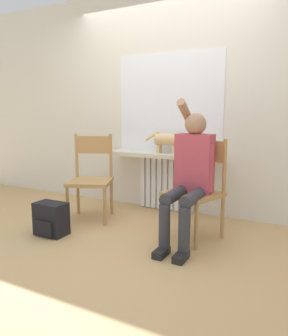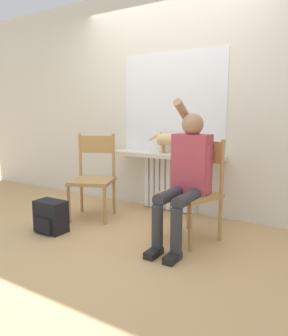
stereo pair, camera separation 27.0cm
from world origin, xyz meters
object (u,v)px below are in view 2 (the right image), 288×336
Objects in this scene: chair_right at (194,189)px; cat at (172,140)px; person at (187,172)px; backpack at (51,217)px; chair_left at (93,176)px.

chair_right is 0.91m from cat.
backpack is at bearing -158.75° from person.
chair_left and chair_right have the same top height.
backpack is at bearing -135.02° from chair_right.
chair_left is at bearing -160.73° from chair_right.
cat is at bearing 17.65° from chair_left.
cat is (-0.54, 0.73, 0.22)m from person.
chair_left is 1.26m from chair_right.
chair_left is 0.70m from backpack.
cat reaches higher than backpack.
person is at bearing -53.45° from cat.
chair_right is 0.23m from person.
chair_right is at bearing -23.10° from chair_left.
person reaches higher than chair_right.
chair_right is at bearing 25.77° from backpack.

